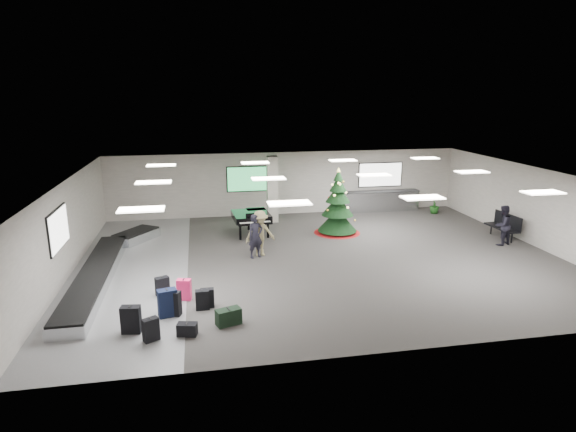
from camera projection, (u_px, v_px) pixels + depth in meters
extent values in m
plane|color=#383633|center=(321.00, 258.00, 18.40)|extent=(18.00, 18.00, 0.00)
cube|color=#A6A097|center=(287.00, 183.00, 24.66)|extent=(18.00, 0.02, 3.20)
cube|color=#A6A097|center=(396.00, 291.00, 11.34)|extent=(18.00, 0.02, 3.20)
cube|color=#A6A097|center=(66.00, 230.00, 16.39)|extent=(0.02, 14.00, 3.20)
cube|color=#A6A097|center=(535.00, 207.00, 19.61)|extent=(0.02, 14.00, 3.20)
cube|color=silver|center=(322.00, 175.00, 17.60)|extent=(18.00, 14.00, 0.02)
cube|color=slate|center=(131.00, 270.00, 17.15)|extent=(4.00, 14.00, 0.01)
cube|color=beige|center=(272.00, 189.00, 23.15)|extent=(0.50, 0.50, 3.20)
cube|color=green|center=(249.00, 179.00, 24.18)|extent=(2.20, 0.08, 1.30)
cube|color=white|center=(380.00, 175.00, 25.43)|extent=(2.40, 0.08, 1.30)
cube|color=white|center=(59.00, 229.00, 15.37)|extent=(0.08, 2.10, 1.30)
cube|color=white|center=(141.00, 209.00, 12.74)|extent=(1.20, 0.60, 0.04)
cube|color=white|center=(154.00, 182.00, 16.54)|extent=(1.20, 0.60, 0.04)
cube|color=white|center=(161.00, 165.00, 20.34)|extent=(1.20, 0.60, 0.04)
cube|color=white|center=(289.00, 203.00, 13.45)|extent=(1.20, 0.60, 0.04)
cube|color=white|center=(268.00, 178.00, 17.26)|extent=(1.20, 0.60, 0.04)
cube|color=white|center=(255.00, 163.00, 21.06)|extent=(1.20, 0.60, 0.04)
cube|color=white|center=(422.00, 197.00, 14.17)|extent=(1.20, 0.60, 0.04)
cube|color=white|center=(374.00, 175.00, 17.97)|extent=(1.20, 0.60, 0.04)
cube|color=white|center=(343.00, 160.00, 21.78)|extent=(1.20, 0.60, 0.04)
cube|color=white|center=(543.00, 192.00, 14.88)|extent=(1.20, 0.60, 0.04)
cube|color=white|center=(472.00, 172.00, 18.69)|extent=(1.20, 0.60, 0.04)
cube|color=white|center=(425.00, 158.00, 22.49)|extent=(1.20, 0.60, 0.04)
cube|color=silver|center=(95.00, 277.00, 15.97)|extent=(1.00, 8.00, 0.38)
cube|color=black|center=(95.00, 271.00, 15.92)|extent=(0.95, 7.90, 0.05)
cube|color=silver|center=(136.00, 236.00, 20.49)|extent=(1.97, 2.21, 0.38)
cube|color=black|center=(136.00, 231.00, 20.44)|extent=(1.87, 2.10, 0.05)
cube|color=silver|center=(381.00, 201.00, 25.49)|extent=(4.00, 0.60, 1.05)
cube|color=#28282B|center=(382.00, 191.00, 25.36)|extent=(4.05, 0.65, 0.04)
cube|color=black|center=(151.00, 330.00, 12.20)|extent=(0.45, 0.39, 0.62)
cube|color=black|center=(150.00, 318.00, 12.12)|extent=(0.09, 0.13, 0.02)
cube|color=black|center=(172.00, 303.00, 13.59)|extent=(0.53, 0.40, 0.72)
cube|color=black|center=(172.00, 291.00, 13.50)|extent=(0.09, 0.15, 0.02)
cube|color=#FD2161|center=(184.00, 290.00, 14.62)|extent=(0.46, 0.33, 0.66)
cube|color=black|center=(184.00, 279.00, 14.53)|extent=(0.06, 0.14, 0.02)
cube|color=black|center=(202.00, 300.00, 13.98)|extent=(0.40, 0.22, 0.59)
cube|color=black|center=(202.00, 290.00, 13.90)|extent=(0.03, 0.13, 0.02)
cube|color=black|center=(168.00, 303.00, 13.53)|extent=(0.58, 0.43, 0.80)
cube|color=black|center=(167.00, 289.00, 13.42)|extent=(0.08, 0.18, 0.02)
cube|color=black|center=(131.00, 320.00, 12.60)|extent=(0.53, 0.34, 0.74)
cube|color=black|center=(130.00, 306.00, 12.51)|extent=(0.06, 0.17, 0.02)
cube|color=black|center=(228.00, 317.00, 13.09)|extent=(0.74, 0.53, 0.45)
cube|color=black|center=(228.00, 309.00, 13.03)|extent=(0.10, 0.20, 0.02)
cube|color=black|center=(207.00, 298.00, 14.13)|extent=(0.40, 0.21, 0.57)
cube|color=black|center=(207.00, 288.00, 14.06)|extent=(0.03, 0.13, 0.02)
cube|color=black|center=(162.00, 286.00, 14.93)|extent=(0.47, 0.38, 0.60)
cube|color=black|center=(162.00, 277.00, 14.86)|extent=(0.08, 0.14, 0.02)
cube|color=black|center=(187.00, 329.00, 12.51)|extent=(0.56, 0.38, 0.33)
cube|color=black|center=(187.00, 323.00, 12.47)|extent=(0.06, 0.17, 0.02)
cone|color=maroon|center=(337.00, 231.00, 21.65)|extent=(2.08, 2.08, 0.13)
cylinder|color=#3F2819|center=(337.00, 227.00, 21.60)|extent=(0.13, 0.13, 0.55)
cone|color=black|center=(337.00, 220.00, 21.51)|extent=(1.75, 1.75, 0.99)
cone|color=black|center=(338.00, 205.00, 21.35)|extent=(1.42, 1.42, 0.88)
cone|color=black|center=(338.00, 193.00, 21.21)|extent=(1.09, 1.09, 0.77)
cone|color=black|center=(338.00, 184.00, 21.10)|extent=(0.77, 0.77, 0.66)
cone|color=black|center=(338.00, 175.00, 21.00)|extent=(0.44, 0.44, 0.49)
cone|color=#FFE566|center=(339.00, 170.00, 20.94)|extent=(0.18, 0.18, 0.20)
cube|color=black|center=(251.00, 216.00, 21.24)|extent=(1.68, 1.87, 0.28)
cube|color=black|center=(255.00, 223.00, 20.36)|extent=(1.48, 0.40, 0.10)
cube|color=white|center=(255.00, 222.00, 20.32)|extent=(1.32, 0.23, 0.02)
cube|color=black|center=(254.00, 216.00, 20.52)|extent=(0.71, 0.08, 0.22)
cylinder|color=black|center=(240.00, 232.00, 20.55)|extent=(0.10, 0.10, 0.69)
cylinder|color=black|center=(268.00, 230.00, 20.84)|extent=(0.10, 0.10, 0.69)
cylinder|color=black|center=(249.00, 223.00, 22.03)|extent=(0.10, 0.10, 0.69)
cube|color=black|center=(502.00, 228.00, 20.71)|extent=(0.65, 1.74, 0.07)
cylinder|color=black|center=(511.00, 238.00, 20.12)|extent=(0.07, 0.07, 0.46)
cylinder|color=black|center=(492.00, 229.00, 21.43)|extent=(0.07, 0.07, 0.46)
cube|color=black|center=(508.00, 220.00, 20.68)|extent=(0.14, 1.71, 0.57)
imported|color=black|center=(256.00, 236.00, 18.23)|extent=(0.73, 0.62, 1.69)
imported|color=#92855A|center=(260.00, 233.00, 18.45)|extent=(1.24, 0.84, 1.78)
imported|color=black|center=(503.00, 225.00, 19.75)|extent=(0.98, 0.86, 1.68)
imported|color=#184014|center=(337.00, 206.00, 24.79)|extent=(0.59, 0.58, 0.84)
imported|color=#184014|center=(434.00, 205.00, 24.98)|extent=(0.70, 0.70, 0.89)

